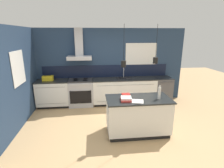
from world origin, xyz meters
The scene contains 13 objects.
ground_plane centered at (0.00, 0.00, 0.00)m, with size 16.00×16.00×0.00m, color tan.
wall_back centered at (-0.05, 2.00, 1.35)m, with size 5.60×2.47×2.60m.
wall_left centered at (-2.43, 0.70, 1.30)m, with size 0.08×3.80×2.60m.
counter_run_left centered at (-1.84, 1.69, 0.46)m, with size 1.07×0.64×0.91m.
counter_run_sink centered at (0.61, 1.69, 0.46)m, with size 2.22×0.64×1.25m.
oven_range centered at (-0.90, 1.69, 0.46)m, with size 0.81×0.66×0.91m.
dishwasher centered at (2.00, 1.69, 0.46)m, with size 0.59×0.65×0.91m.
kitchen_island centered at (0.58, -0.29, 0.46)m, with size 1.54×0.81×0.91m.
bottle_on_island centered at (1.05, -0.39, 1.06)m, with size 0.07×0.07×0.36m.
book_stack centered at (0.26, -0.40, 0.95)m, with size 0.28×0.32×0.08m.
red_supply_box centered at (0.30, -0.17, 0.95)m, with size 0.19×0.16×0.08m.
paper_pile centered at (0.47, -0.47, 0.91)m, with size 0.41×0.34×0.01m.
yellow_toolbox centered at (-1.97, 1.69, 0.99)m, with size 0.34×0.18×0.19m.
Camera 1 is at (-0.50, -4.12, 2.38)m, focal length 28.00 mm.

